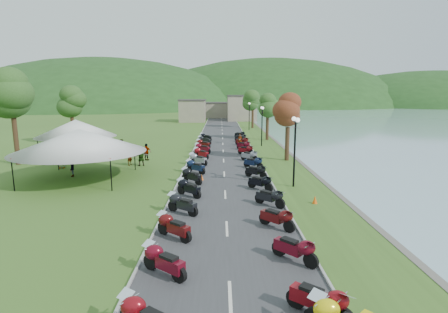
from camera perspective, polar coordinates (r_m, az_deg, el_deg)
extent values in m
cube|color=#3D3D40|center=(47.08, -0.20, 2.09)|extent=(7.00, 120.00, 0.02)
cube|color=gray|center=(91.71, -1.65, 7.63)|extent=(18.00, 16.00, 5.00)
imported|color=slate|center=(34.22, -15.07, -1.40)|extent=(0.65, 0.74, 1.68)
imported|color=slate|center=(40.52, -16.33, 0.32)|extent=(0.94, 0.72, 1.71)
imported|color=slate|center=(31.23, -23.55, -3.00)|extent=(0.75, 1.14, 1.63)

